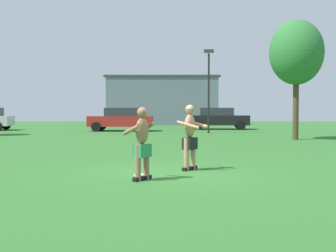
# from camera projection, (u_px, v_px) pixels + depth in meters

# --- Properties ---
(ground_plane) EXTENTS (80.00, 80.00, 0.00)m
(ground_plane) POSITION_uv_depth(u_px,v_px,m) (166.00, 174.00, 10.89)
(ground_plane) COLOR #2D6628
(player_with_cap) EXTENTS (0.84, 0.75, 1.70)m
(player_with_cap) POSITION_uv_depth(u_px,v_px,m) (190.00, 134.00, 11.53)
(player_with_cap) COLOR black
(player_with_cap) RESTS_ON ground_plane
(player_in_green) EXTENTS (0.73, 0.85, 1.62)m
(player_in_green) POSITION_uv_depth(u_px,v_px,m) (142.00, 142.00, 9.93)
(player_in_green) COLOR black
(player_in_green) RESTS_ON ground_plane
(frisbee) EXTENTS (0.29, 0.29, 0.03)m
(frisbee) POSITION_uv_depth(u_px,v_px,m) (140.00, 175.00, 10.65)
(frisbee) COLOR white
(frisbee) RESTS_ON ground_plane
(car_black_near_post) EXTENTS (4.40, 2.23, 1.58)m
(car_black_near_post) POSITION_uv_depth(u_px,v_px,m) (219.00, 118.00, 32.83)
(car_black_near_post) COLOR black
(car_black_near_post) RESTS_ON ground_plane
(car_red_far_end) EXTENTS (4.39, 2.22, 1.58)m
(car_red_far_end) POSITION_uv_depth(u_px,v_px,m) (122.00, 119.00, 30.46)
(car_red_far_end) COLOR maroon
(car_red_far_end) RESTS_ON ground_plane
(lamp_post) EXTENTS (0.60, 0.24, 5.19)m
(lamp_post) POSITION_uv_depth(u_px,v_px,m) (209.00, 81.00, 27.78)
(lamp_post) COLOR black
(lamp_post) RESTS_ON ground_plane
(outbuilding_behind_lot) EXTENTS (10.48, 4.32, 4.51)m
(outbuilding_behind_lot) POSITION_uv_depth(u_px,v_px,m) (163.00, 100.00, 42.03)
(outbuilding_behind_lot) COLOR slate
(outbuilding_behind_lot) RESTS_ON ground_plane
(tree_behind_players) EXTENTS (2.67, 2.67, 5.95)m
(tree_behind_players) POSITION_uv_depth(u_px,v_px,m) (297.00, 53.00, 22.19)
(tree_behind_players) COLOR #4C3823
(tree_behind_players) RESTS_ON ground_plane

